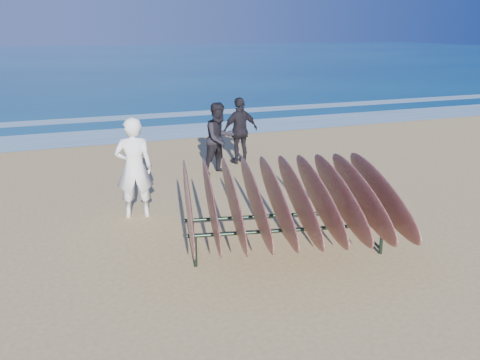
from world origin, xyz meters
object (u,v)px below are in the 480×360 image
(person_white, at_px, (134,168))
(person_dark_b, at_px, (240,131))
(person_dark_a, at_px, (219,138))
(surfboard_rack, at_px, (287,198))

(person_white, xyz_separation_m, person_dark_b, (3.29, 3.04, -0.08))
(person_white, height_order, person_dark_a, person_white)
(person_dark_a, relative_size, person_dark_b, 1.00)
(person_white, xyz_separation_m, person_dark_a, (2.46, 2.28, -0.08))
(person_white, relative_size, person_dark_b, 1.10)
(surfboard_rack, distance_m, person_white, 3.16)
(surfboard_rack, xyz_separation_m, person_white, (-1.97, 2.47, 0.05))
(person_dark_a, xyz_separation_m, person_dark_b, (0.83, 0.75, -0.00))
(surfboard_rack, height_order, person_dark_b, person_dark_b)
(person_white, bearing_deg, person_dark_b, -128.65)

